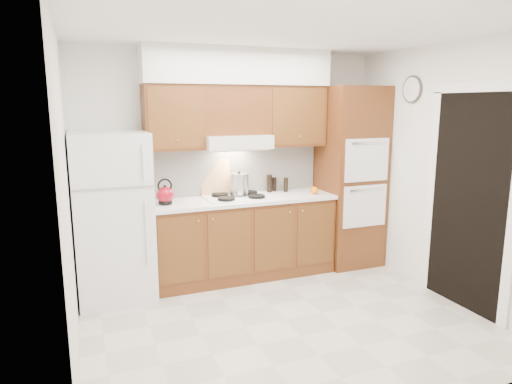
{
  "coord_description": "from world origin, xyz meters",
  "views": [
    {
      "loc": [
        -1.71,
        -3.6,
        1.99
      ],
      "look_at": [
        -0.11,
        0.45,
        1.15
      ],
      "focal_mm": 32.0,
      "sensor_mm": 36.0,
      "label": 1
    }
  ],
  "objects_px": {
    "fridge": "(113,217)",
    "kettle": "(165,195)",
    "stock_pot": "(239,184)",
    "oven_cabinet": "(350,177)"
  },
  "relations": [
    {
      "from": "oven_cabinet",
      "to": "kettle",
      "type": "bearing_deg",
      "value": -179.76
    },
    {
      "from": "fridge",
      "to": "kettle",
      "type": "distance_m",
      "value": 0.57
    },
    {
      "from": "fridge",
      "to": "kettle",
      "type": "height_order",
      "value": "fridge"
    },
    {
      "from": "kettle",
      "to": "stock_pot",
      "type": "xyz_separation_m",
      "value": [
        0.88,
        0.13,
        0.04
      ]
    },
    {
      "from": "oven_cabinet",
      "to": "stock_pot",
      "type": "height_order",
      "value": "oven_cabinet"
    },
    {
      "from": "fridge",
      "to": "kettle",
      "type": "relative_size",
      "value": 9.43
    },
    {
      "from": "oven_cabinet",
      "to": "kettle",
      "type": "distance_m",
      "value": 2.3
    },
    {
      "from": "stock_pot",
      "to": "oven_cabinet",
      "type": "bearing_deg",
      "value": -4.73
    },
    {
      "from": "kettle",
      "to": "stock_pot",
      "type": "relative_size",
      "value": 0.8
    },
    {
      "from": "fridge",
      "to": "oven_cabinet",
      "type": "xyz_separation_m",
      "value": [
        2.85,
        0.03,
        0.24
      ]
    }
  ]
}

